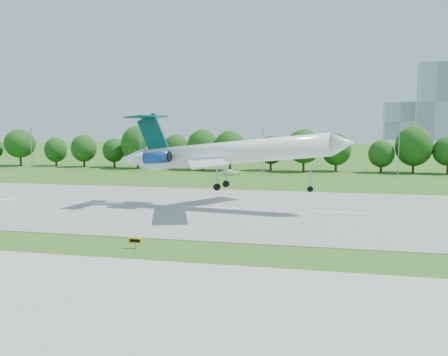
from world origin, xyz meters
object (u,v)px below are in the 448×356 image
at_px(service_vehicle_b, 231,172).
at_px(taxi_sign_left, 135,241).
at_px(airliner, 222,153).
at_px(service_vehicle_a, 229,172).

bearing_deg(service_vehicle_b, taxi_sign_left, 169.91).
xyz_separation_m(airliner, taxi_sign_left, (-3.51, -27.26, -8.11)).
bearing_deg(service_vehicle_a, service_vehicle_b, -4.31).
relative_size(airliner, service_vehicle_b, 9.59).
distance_m(taxi_sign_left, service_vehicle_a, 79.06).
distance_m(airliner, service_vehicle_b, 55.41).
bearing_deg(taxi_sign_left, airliner, 84.21).
bearing_deg(service_vehicle_a, airliner, -168.08).
xyz_separation_m(service_vehicle_a, service_vehicle_b, (0.22, 2.38, 0.01)).
relative_size(airliner, service_vehicle_a, 9.37).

